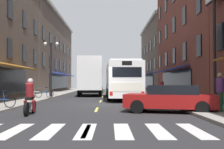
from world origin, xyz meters
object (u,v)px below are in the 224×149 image
motorcycle_rider (30,99)px  pedestrian_far (162,88)px  bicycle_near (44,93)px  sedan_mid (96,87)px  pedestrian_mid (220,91)px  sedan_near (171,98)px  box_truck (90,77)px  street_lamp_twin (51,66)px  bicycle_mid (1,101)px  transit_bus (121,80)px  billboard_sign (214,6)px

motorcycle_rider → pedestrian_far: 15.60m
bicycle_near → sedan_mid: bearing=77.8°
bicycle_near → pedestrian_mid: (10.81, -10.99, 0.56)m
sedan_near → box_truck: bearing=107.5°
pedestrian_far → street_lamp_twin: bearing=176.2°
sedan_near → bicycle_mid: size_ratio=2.76×
pedestrian_mid → pedestrian_far: (-0.31, 12.83, -0.11)m
sedan_mid → motorcycle_rider: bearing=-93.3°
sedan_mid → pedestrian_far: (6.91, -14.87, 0.21)m
pedestrian_mid → pedestrian_far: pedestrian_mid is taller
bicycle_mid → sedan_mid: bearing=81.8°
transit_bus → pedestrian_mid: (4.12, -12.01, -0.60)m
motorcycle_rider → pedestrian_mid: pedestrian_mid is taller
motorcycle_rider → pedestrian_far: pedestrian_far is taller
billboard_sign → sedan_mid: billboard_sign is taller
box_truck → sedan_mid: size_ratio=1.48×
box_truck → bicycle_near: (-3.51, -5.89, -1.57)m
bicycle_near → street_lamp_twin: size_ratio=0.33×
billboard_sign → transit_bus: (-5.29, 8.33, -4.43)m
pedestrian_mid → pedestrian_far: size_ratio=1.12×
transit_bus → street_lamp_twin: bearing=171.9°
billboard_sign → motorcycle_rider: size_ratio=3.78×
pedestrian_mid → bicycle_near: bearing=41.2°
pedestrian_far → billboard_sign: bearing=-84.1°
sedan_near → pedestrian_far: (1.87, 12.17, 0.26)m
billboard_sign → bicycle_mid: bearing=-171.0°
sedan_mid → bicycle_near: sedan_mid is taller
sedan_mid → motorcycle_rider: 27.99m
pedestrian_mid → box_truck: bearing=20.0°
motorcycle_rider → billboard_sign: bearing=21.4°
sedan_near → sedan_mid: size_ratio=0.99×
billboard_sign → transit_bus: billboard_sign is taller
street_lamp_twin → bicycle_near: bearing=-94.7°
bicycle_near → pedestrian_far: size_ratio=1.07×
sedan_mid → street_lamp_twin: bearing=-103.1°
transit_bus → motorcycle_rider: bearing=-110.9°
box_truck → pedestrian_far: 8.16m
billboard_sign → pedestrian_far: billboard_sign is taller
bicycle_mid → bicycle_near: bearing=89.3°
billboard_sign → sedan_near: bearing=-138.0°
transit_bus → pedestrian_far: 3.96m
box_truck → street_lamp_twin: 5.26m
billboard_sign → transit_bus: 10.82m
sedan_near → bicycle_near: (-8.64, 10.33, -0.18)m
transit_bus → sedan_mid: 16.02m
sedan_near → pedestrian_mid: pedestrian_mid is taller
billboard_sign → box_truck: (-8.47, 13.21, -4.03)m
bicycle_near → bicycle_mid: 9.23m
transit_bus → pedestrian_far: transit_bus is taller
pedestrian_far → street_lamp_twin: street_lamp_twin is taller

